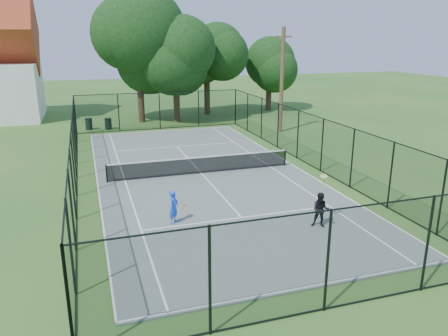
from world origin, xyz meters
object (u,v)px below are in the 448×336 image
object	(u,v)px
tennis_net	(201,164)
utility_pole	(282,80)
trash_bin_right	(108,124)
player_blue	(174,207)
trash_bin_left	(89,124)
player_black	(321,210)

from	to	relation	value
tennis_net	utility_pole	world-z (taller)	utility_pole
utility_pole	trash_bin_right	bearing A→B (deg)	158.35
trash_bin_right	utility_pole	bearing A→B (deg)	-21.65
player_blue	trash_bin_left	bearing A→B (deg)	97.82
tennis_net	utility_pole	bearing A→B (deg)	45.45
trash_bin_right	player_blue	size ratio (longest dim) A/B	0.68
utility_pole	player_blue	bearing A→B (deg)	-127.66
trash_bin_right	player_black	size ratio (longest dim) A/B	0.45
trash_bin_left	player_blue	xyz separation A→B (m)	(2.82, -20.48, 0.25)
tennis_net	utility_pole	xyz separation A→B (m)	(8.86, 9.00, 3.46)
tennis_net	trash_bin_right	world-z (taller)	tennis_net
utility_pole	player_black	world-z (taller)	utility_pole
trash_bin_left	utility_pole	bearing A→B (deg)	-20.71
utility_pole	player_black	size ratio (longest dim) A/B	3.93
player_blue	player_black	size ratio (longest dim) A/B	0.67
trash_bin_left	player_blue	distance (m)	20.68
utility_pole	player_blue	xyz separation A→B (m)	(-11.60, -15.03, -3.30)
trash_bin_left	trash_bin_right	bearing A→B (deg)	-12.14
trash_bin_left	utility_pole	size ratio (longest dim) A/B	0.12
tennis_net	trash_bin_right	xyz separation A→B (m)	(-4.05, 14.13, -0.11)
player_blue	tennis_net	bearing A→B (deg)	65.56
trash_bin_right	player_blue	bearing A→B (deg)	-86.29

